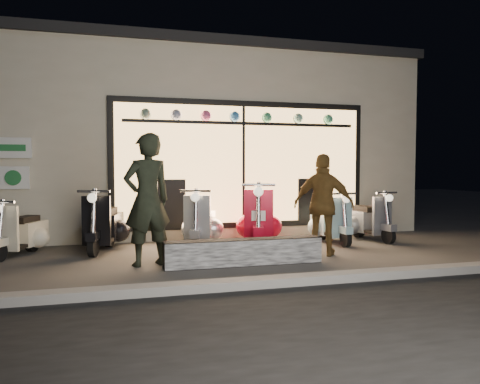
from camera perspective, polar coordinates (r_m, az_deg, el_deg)
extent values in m
plane|color=#383533|center=(7.82, -1.39, -7.96)|extent=(40.00, 40.00, 0.00)
cube|color=slate|center=(5.93, 3.39, -10.93)|extent=(40.00, 0.25, 0.12)
cube|color=beige|center=(12.60, -6.95, 5.31)|extent=(10.00, 6.00, 4.00)
cube|color=black|center=(12.86, -7.01, 14.70)|extent=(10.20, 6.20, 0.20)
cube|color=black|center=(9.80, 0.34, 3.36)|extent=(5.45, 0.06, 2.65)
cube|color=#FFBF6B|center=(9.76, 0.40, 3.37)|extent=(5.20, 0.04, 2.40)
cube|color=black|center=(9.76, 0.47, 8.36)|extent=(4.90, 0.06, 0.06)
cube|color=white|center=(9.58, -25.97, 4.87)|extent=(0.65, 0.04, 0.38)
cube|color=white|center=(9.57, -25.90, 1.58)|extent=(0.55, 0.04, 0.42)
cube|color=black|center=(7.19, 0.48, -7.32)|extent=(2.44, 0.28, 0.40)
cylinder|color=black|center=(8.15, -5.47, -6.28)|extent=(0.21, 0.37, 0.35)
cylinder|color=black|center=(9.16, -4.53, -5.25)|extent=(0.23, 0.37, 0.35)
cube|color=#B9BABE|center=(8.31, -5.26, -3.30)|extent=(0.47, 0.22, 0.85)
cube|color=#B9BABE|center=(9.03, -4.62, -3.98)|extent=(0.64, 0.82, 0.47)
cube|color=black|center=(8.90, -4.71, -2.22)|extent=(0.46, 0.64, 0.12)
sphere|color=#FFF2CC|center=(8.05, -5.51, -0.64)|extent=(0.20, 0.20, 0.15)
cylinder|color=black|center=(8.18, 2.25, -6.12)|extent=(0.23, 0.40, 0.38)
cylinder|color=black|center=(9.29, 2.34, -5.02)|extent=(0.25, 0.41, 0.38)
cube|color=#AF0B21|center=(8.35, 2.28, -2.88)|extent=(0.52, 0.24, 0.93)
cube|color=#AF0B21|center=(9.15, 2.33, -3.64)|extent=(0.70, 0.90, 0.52)
cube|color=black|center=(9.01, 2.33, -1.73)|extent=(0.50, 0.70, 0.14)
sphere|color=#FFF2CC|center=(8.07, 2.27, 0.06)|extent=(0.21, 0.21, 0.17)
cylinder|color=black|center=(8.18, -17.48, -6.36)|extent=(0.19, 0.37, 0.35)
cylinder|color=black|center=(9.17, -15.67, -5.33)|extent=(0.21, 0.37, 0.35)
cube|color=black|center=(8.33, -17.11, -3.38)|extent=(0.48, 0.19, 0.85)
cube|color=black|center=(9.04, -15.85, -4.06)|extent=(0.60, 0.81, 0.48)
cube|color=black|center=(8.91, -16.05, -2.28)|extent=(0.42, 0.63, 0.12)
sphere|color=#FFF2CC|center=(8.08, -17.59, -0.69)|extent=(0.19, 0.19, 0.16)
cylinder|color=black|center=(9.08, -24.01, -5.71)|extent=(0.22, 0.32, 0.31)
cube|color=beige|center=(8.45, -26.61, -4.01)|extent=(0.40, 0.22, 0.74)
cube|color=beige|center=(8.98, -24.34, -4.60)|extent=(0.60, 0.73, 0.41)
cube|color=black|center=(8.88, -24.69, -3.06)|extent=(0.43, 0.56, 0.11)
cylinder|color=black|center=(8.99, 12.76, -5.56)|extent=(0.10, 0.32, 0.32)
cylinder|color=black|center=(9.83, 10.16, -4.80)|extent=(0.12, 0.32, 0.32)
cube|color=#89B6C2|center=(9.12, 12.20, -3.08)|extent=(0.44, 0.07, 0.78)
cube|color=#89B6C2|center=(9.72, 10.41, -3.70)|extent=(0.40, 0.67, 0.44)
cube|color=black|center=(9.61, 10.67, -2.18)|extent=(0.27, 0.53, 0.11)
sphere|color=#FFF2CC|center=(8.90, 12.84, -0.83)|extent=(0.14, 0.14, 0.14)
cylinder|color=black|center=(9.60, 17.65, -5.09)|extent=(0.14, 0.33, 0.32)
cylinder|color=black|center=(10.33, 14.23, -4.47)|extent=(0.15, 0.33, 0.32)
cube|color=slate|center=(9.71, 16.92, -2.80)|extent=(0.44, 0.12, 0.78)
cube|color=slate|center=(10.23, 14.56, -3.43)|extent=(0.48, 0.71, 0.44)
cube|color=black|center=(10.13, 14.91, -1.99)|extent=(0.33, 0.56, 0.11)
sphere|color=#FFF2CC|center=(9.52, 17.76, -0.69)|extent=(0.16, 0.16, 0.14)
imported|color=black|center=(7.20, -11.24, -0.92)|extent=(0.84, 0.67, 2.00)
imported|color=brown|center=(8.00, 10.14, -1.55)|extent=(1.07, 0.92, 1.72)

